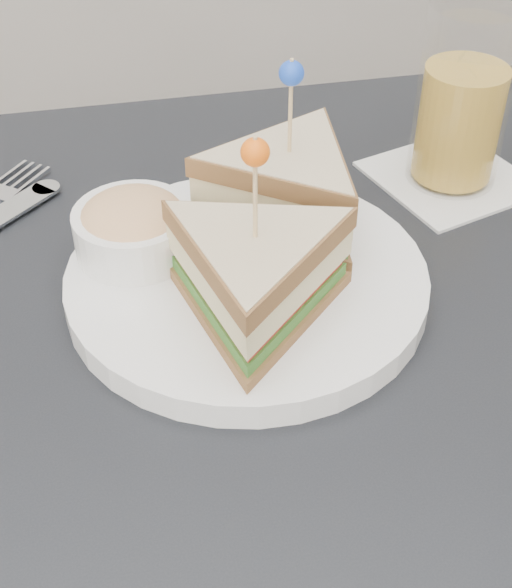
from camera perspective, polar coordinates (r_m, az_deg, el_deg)
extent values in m
cube|color=black|center=(0.58, -0.77, -5.68)|extent=(0.80, 0.80, 0.03)
cylinder|color=black|center=(1.17, 13.05, -3.70)|extent=(0.04, 0.04, 0.72)
cylinder|color=white|center=(0.62, -0.65, 0.70)|extent=(0.33, 0.33, 0.02)
cylinder|color=white|center=(0.61, -0.65, 1.46)|extent=(0.33, 0.33, 0.01)
cylinder|color=#DDB97F|center=(0.51, -0.06, 6.76)|extent=(0.00, 0.00, 0.09)
sphere|color=#FF6410|center=(0.50, -0.06, 9.85)|extent=(0.02, 0.02, 0.02)
cylinder|color=#DDB97F|center=(0.61, 2.40, 12.38)|extent=(0.00, 0.00, 0.09)
sphere|color=blue|center=(0.59, 2.49, 15.12)|extent=(0.02, 0.02, 0.02)
cylinder|color=white|center=(0.63, -8.48, 4.14)|extent=(0.11, 0.11, 0.04)
ellipsoid|color=#E0B772|center=(0.62, -8.60, 5.19)|extent=(0.10, 0.10, 0.04)
cube|color=silver|center=(0.76, -17.39, 6.72)|extent=(0.04, 0.03, 0.00)
cylinder|color=silver|center=(0.75, -14.41, 7.16)|extent=(0.03, 0.03, 0.00)
cube|color=white|center=(0.77, 13.30, 7.90)|extent=(0.16, 0.16, 0.00)
cylinder|color=gold|center=(0.74, 13.95, 11.51)|extent=(0.09, 0.09, 0.10)
cylinder|color=white|center=(0.73, 14.26, 13.19)|extent=(0.10, 0.10, 0.16)
cube|color=white|center=(0.73, 14.74, 15.06)|extent=(0.03, 0.03, 0.02)
cube|color=white|center=(0.71, 14.03, 13.99)|extent=(0.02, 0.02, 0.02)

